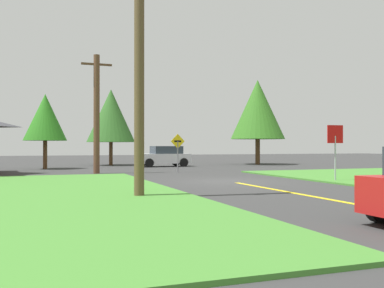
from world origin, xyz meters
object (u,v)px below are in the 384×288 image
Objects in this scene: utility_pole_near at (139,50)px; oak_tree_right at (258,110)px; pine_tree_center at (45,117)px; utility_pole_mid at (97,113)px; direction_sign at (178,149)px; stop_sign at (335,142)px; car_approaching_junction at (164,156)px; oak_tree_left at (111,116)px.

utility_pole_near is 1.21× the size of oak_tree_right.
pine_tree_center is 0.71× the size of oak_tree_right.
direction_sign is at bearing -7.51° from utility_pole_mid.
pine_tree_center is at bearing 96.85° from utility_pole_near.
stop_sign is 0.34× the size of oak_tree_right.
car_approaching_junction is 21.51m from utility_pole_near.
oak_tree_left reaches higher than pine_tree_center.
stop_sign is 0.28× the size of utility_pole_near.
stop_sign is 0.48× the size of pine_tree_center.
pine_tree_center is at bearing -51.65° from stop_sign.
utility_pole_near is 12.91m from utility_pole_mid.
utility_pole_near is 13.67m from direction_sign.
direction_sign is at bearing 77.28° from car_approaching_junction.
oak_tree_left is (-2.18, 11.64, 2.72)m from direction_sign.
utility_pole_near is at bearing 19.25° from stop_sign.
oak_tree_left is 6.98m from pine_tree_center.
oak_tree_right reaches higher than oak_tree_left.
stop_sign is 10.63m from utility_pole_near.
utility_pole_near is at bearing -91.74° from utility_pole_mid.
oak_tree_left is (3.05, 23.86, -0.47)m from utility_pole_near.
utility_pole_near is (-6.62, -20.10, 3.86)m from car_approaching_junction.
oak_tree_right is at bearing 5.79° from pine_tree_center.
car_approaching_junction is at bearing -46.47° from oak_tree_left.
oak_tree_left is (-3.57, 3.76, 3.39)m from car_approaching_junction.
utility_pole_near reaches higher than utility_pole_mid.
utility_pole_near is (-9.78, -3.06, 2.83)m from stop_sign.
oak_tree_right is at bearing -105.81° from stop_sign.
oak_tree_right reaches higher than pine_tree_center.
oak_tree_right is (17.94, 1.82, 1.20)m from pine_tree_center.
pine_tree_center is (-2.73, 6.60, 0.06)m from utility_pole_mid.
car_approaching_junction is 6.20m from oak_tree_left.
utility_pole_mid is at bearing -151.05° from oak_tree_right.
pine_tree_center is (-12.12, 16.40, 1.83)m from stop_sign.
direction_sign is at bearing -79.41° from oak_tree_left.
oak_tree_right reaches higher than car_approaching_junction.
car_approaching_junction is 9.92m from oak_tree_right.
car_approaching_junction is at bearing -77.61° from stop_sign.
oak_tree_right is (8.97, 1.18, 4.06)m from car_approaching_junction.
direction_sign is at bearing 66.86° from utility_pole_near.
utility_pole_mid reaches higher than direction_sign.
direction_sign is 0.32× the size of oak_tree_right.
oak_tree_left is at bearing 39.27° from pine_tree_center.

